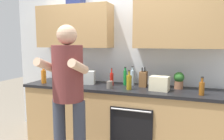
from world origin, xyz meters
TOP-DOWN VIEW (x-y plane):
  - back_wall_unit at (0.00, 0.27)m, footprint 4.00×0.39m
  - counter at (0.00, -0.00)m, footprint 2.84×0.67m
  - person_standing at (-0.33, -0.84)m, footprint 0.49×0.45m
  - bottle_soda at (0.05, 0.14)m, footprint 0.05×0.05m
  - bottle_hotsauce at (-0.12, 0.03)m, footprint 0.05×0.05m
  - bottle_juice at (-1.18, -0.13)m, footprint 0.08×0.08m
  - bottle_wine at (-0.72, 0.11)m, footprint 0.05×0.05m
  - bottle_water at (0.15, 0.17)m, footprint 0.06×0.06m
  - bottle_oil at (0.19, -0.13)m, footprint 0.07×0.07m
  - bottle_syrup at (1.09, -0.15)m, footprint 0.06×0.06m
  - cup_stoneware at (-0.08, -0.16)m, footprint 0.08×0.08m
  - mixing_bowl at (-0.99, 0.09)m, footprint 0.26×0.26m
  - knife_block at (0.33, 0.12)m, footprint 0.10×0.14m
  - potted_herb at (0.81, 0.14)m, footprint 0.14×0.14m
  - grocery_bag_rice at (0.58, -0.06)m, footprint 0.26×0.19m
  - grocery_bag_produce at (-0.49, 0.05)m, footprint 0.21×0.21m

SIDE VIEW (x-z plane):
  - counter at x=0.00m, z-range 0.00..0.90m
  - mixing_bowl at x=-0.99m, z-range 0.90..0.99m
  - cup_stoneware at x=-0.08m, z-range 0.90..1.00m
  - bottle_syrup at x=1.09m, z-range 0.88..1.10m
  - grocery_bag_rice at x=0.58m, z-range 0.90..1.09m
  - grocery_bag_produce at x=-0.49m, z-range 0.90..1.10m
  - bottle_hotsauce at x=-0.12m, z-range 0.87..1.13m
  - bottle_oil at x=0.19m, z-range 0.87..1.14m
  - knife_block at x=0.33m, z-range 0.87..1.15m
  - bottle_juice at x=-1.18m, z-range 0.87..1.15m
  - bottle_water at x=0.15m, z-range 0.87..1.16m
  - bottle_soda at x=0.05m, z-range 0.88..1.15m
  - person_standing at x=-0.33m, z-range 0.16..1.88m
  - potted_herb at x=0.81m, z-range 0.91..1.14m
  - bottle_wine at x=-0.72m, z-range 0.88..1.17m
  - back_wall_unit at x=0.00m, z-range 0.25..2.75m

